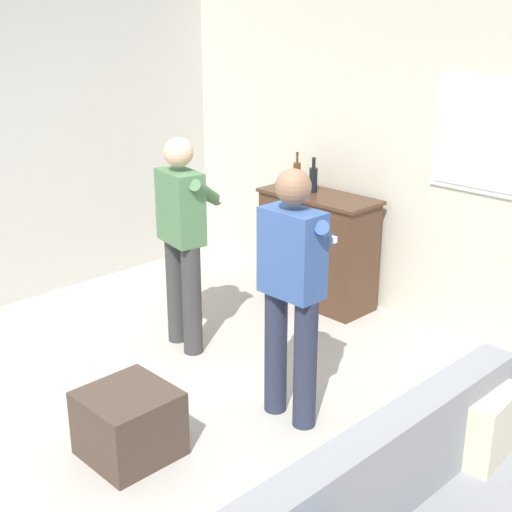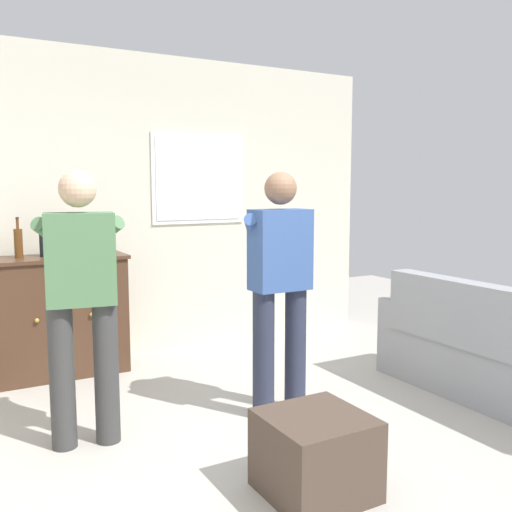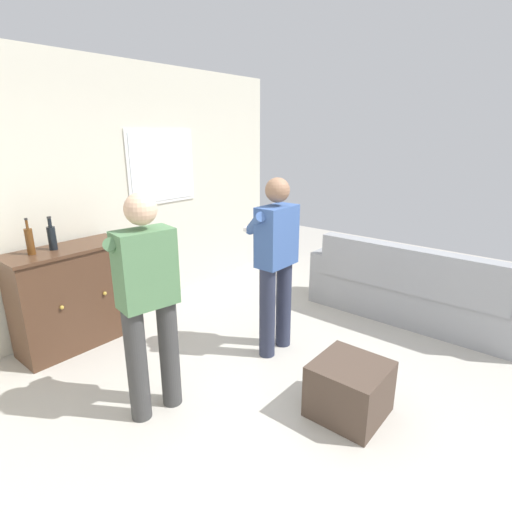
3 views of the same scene
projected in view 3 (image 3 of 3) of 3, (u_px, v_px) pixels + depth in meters
The scene contains 9 objects.
ground at pixel (308, 401), 3.19m from camera, with size 10.40×10.40×0.00m, color #B2ADA3.
wall_back_with_window at pixel (109, 194), 4.39m from camera, with size 5.20×0.15×2.80m.
couch at pixel (409, 293), 4.44m from camera, with size 0.57×2.32×0.90m.
sideboard_cabinet at pixel (72, 297), 3.92m from camera, with size 1.10×0.49×1.01m.
bottle_wine_green at pixel (52, 237), 3.68m from camera, with size 0.07×0.07×0.31m.
bottle_liquor_amber at pixel (30, 241), 3.53m from camera, with size 0.07×0.07×0.33m.
ottoman at pixel (349, 389), 3.00m from camera, with size 0.51×0.51×0.42m, color #47382D.
person_standing_left at pixel (147, 297), 2.83m from camera, with size 0.55×0.51×1.68m.
person_standing_right at pixel (275, 259), 3.68m from camera, with size 0.56×0.47×1.68m.
Camera 3 is at (-2.35, -1.39, 2.06)m, focal length 28.00 mm.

